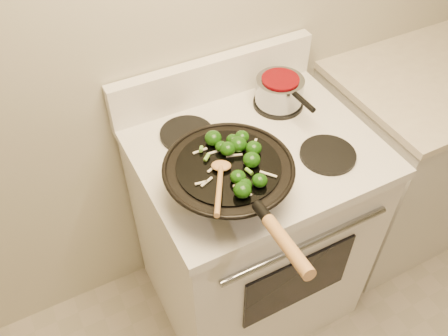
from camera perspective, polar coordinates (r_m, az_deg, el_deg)
stove at (r=1.90m, az=3.12°, el=-7.19°), size 0.78×0.67×1.08m
counter_unit at (r=2.33m, az=21.04°, el=1.14°), size 0.75×0.62×0.91m
wok at (r=1.35m, az=0.62°, el=-1.29°), size 0.37×0.62×0.20m
stirfry at (r=1.31m, az=1.73°, el=1.35°), size 0.24×0.26×0.04m
wooden_spoon at (r=1.24m, az=-0.48°, el=-1.29°), size 0.15×0.24×0.08m
saucepan at (r=1.69m, az=6.71°, el=9.24°), size 0.17×0.27×0.10m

